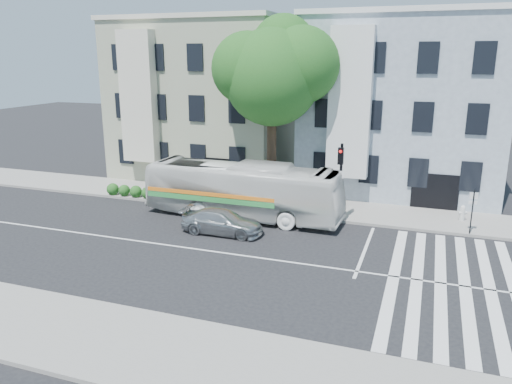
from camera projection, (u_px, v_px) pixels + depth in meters
The scene contains 12 objects.
ground at pixel (215, 252), 22.93m from camera, with size 120.00×120.00×0.00m, color black.
sidewalk_far at pixel (269, 203), 30.19m from camera, with size 80.00×4.00×0.15m, color gray.
sidewalk_near at pixel (110, 341), 15.64m from camera, with size 80.00×4.00×0.15m, color gray.
building_left at pixel (210, 100), 37.37m from camera, with size 12.00×10.00×11.00m, color #9AA288.
building_right at pixel (403, 106), 32.85m from camera, with size 12.00×10.00×11.00m, color #8792A1.
street_tree at pixel (275, 71), 28.78m from camera, with size 7.30×5.90×11.10m.
bus at pixel (243, 190), 27.45m from camera, with size 11.10×2.60×3.09m, color silver.
sedan at pixel (222, 222), 25.18m from camera, with size 4.20×1.71×1.22m, color #AFB2B6.
hedge at pixel (172, 195), 30.35m from camera, with size 8.50×0.84×0.70m, color #2B5C1E, non-canonical shape.
traffic_signal at pixel (340, 173), 26.11m from camera, with size 0.45×0.53×4.32m.
fire_hydrant at pixel (462, 213), 26.72m from camera, with size 0.48×0.33×0.84m.
far_sign_pole at pixel (473, 206), 24.50m from camera, with size 0.41×0.18×2.25m.
Camera 1 is at (8.95, -19.52, 8.72)m, focal length 35.00 mm.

